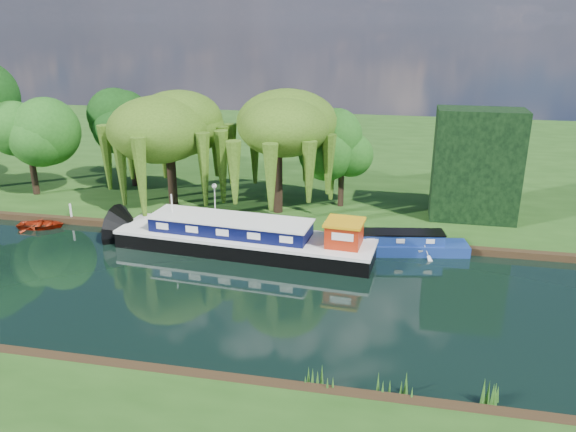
% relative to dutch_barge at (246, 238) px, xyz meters
% --- Properties ---
extents(ground, '(120.00, 120.00, 0.00)m').
position_rel_dutch_barge_xyz_m(ground, '(-4.21, -5.71, -0.89)').
color(ground, black).
extents(far_bank, '(120.00, 52.00, 0.45)m').
position_rel_dutch_barge_xyz_m(far_bank, '(-4.21, 28.29, -0.66)').
color(far_bank, '#1B4011').
rests_on(far_bank, ground).
extents(dutch_barge, '(17.19, 5.22, 3.57)m').
position_rel_dutch_barge_xyz_m(dutch_barge, '(0.00, 0.00, 0.00)').
color(dutch_barge, black).
rests_on(dutch_barge, ground).
extents(narrowboat, '(10.89, 3.57, 1.57)m').
position_rel_dutch_barge_xyz_m(narrowboat, '(8.75, 1.59, -0.33)').
color(narrowboat, navy).
rests_on(narrowboat, ground).
extents(red_dinghy, '(3.72, 3.02, 0.68)m').
position_rel_dutch_barge_xyz_m(red_dinghy, '(-15.75, 1.19, -0.89)').
color(red_dinghy, '#96200A').
rests_on(red_dinghy, ground).
extents(white_cruiser, '(2.86, 2.65, 1.23)m').
position_rel_dutch_barge_xyz_m(white_cruiser, '(11.29, 1.56, -0.89)').
color(white_cruiser, silver).
rests_on(white_cruiser, ground).
extents(willow_left, '(6.91, 6.91, 8.28)m').
position_rel_dutch_barge_xyz_m(willow_left, '(-7.96, 7.09, 5.58)').
color(willow_left, black).
rests_on(willow_left, far_bank).
extents(willow_right, '(6.72, 6.72, 8.19)m').
position_rel_dutch_barge_xyz_m(willow_right, '(0.57, 6.88, 5.54)').
color(willow_right, black).
rests_on(willow_right, far_bank).
extents(tree_far_left, '(4.75, 4.75, 7.65)m').
position_rel_dutch_barge_xyz_m(tree_far_left, '(-20.24, 7.29, 4.81)').
color(tree_far_left, black).
rests_on(tree_far_left, far_bank).
extents(tree_far_mid, '(4.68, 4.68, 7.66)m').
position_rel_dutch_barge_xyz_m(tree_far_mid, '(-13.30, 11.35, 4.85)').
color(tree_far_mid, black).
rests_on(tree_far_mid, far_bank).
extents(tree_far_right, '(3.97, 3.97, 6.49)m').
position_rel_dutch_barge_xyz_m(tree_far_right, '(5.07, 9.26, 4.05)').
color(tree_far_right, black).
rests_on(tree_far_right, far_bank).
extents(conifer_hedge, '(6.00, 3.00, 8.00)m').
position_rel_dutch_barge_xyz_m(conifer_hedge, '(14.79, 8.29, 3.56)').
color(conifer_hedge, black).
rests_on(conifer_hedge, far_bank).
extents(lamppost, '(0.36, 0.36, 2.56)m').
position_rel_dutch_barge_xyz_m(lamppost, '(-3.71, 4.79, 1.53)').
color(lamppost, silver).
rests_on(lamppost, far_bank).
extents(mooring_posts, '(19.16, 0.16, 1.00)m').
position_rel_dutch_barge_xyz_m(mooring_posts, '(-4.71, 2.69, 0.06)').
color(mooring_posts, silver).
rests_on(mooring_posts, far_bank).
extents(reeds_near, '(33.70, 1.50, 1.10)m').
position_rel_dutch_barge_xyz_m(reeds_near, '(2.66, -13.28, -0.34)').
color(reeds_near, '#2A5717').
rests_on(reeds_near, ground).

